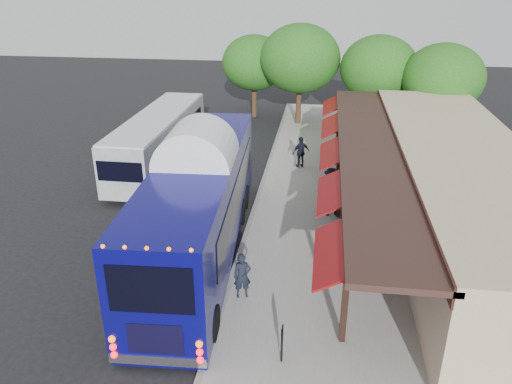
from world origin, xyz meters
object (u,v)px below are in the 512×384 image
at_px(coach_bus, 199,201).
at_px(ped_c, 301,152).
at_px(ped_a, 242,276).
at_px(sign_board, 282,340).
at_px(ped_d, 330,186).
at_px(city_bus, 159,138).
at_px(ped_b, 329,196).

relative_size(coach_bus, ped_c, 7.59).
relative_size(ped_a, ped_c, 0.92).
bearing_deg(sign_board, ped_d, 82.72).
height_order(coach_bus, ped_a, coach_bus).
relative_size(city_bus, ped_b, 6.46).
relative_size(ped_b, ped_d, 0.96).
bearing_deg(ped_d, coach_bus, 54.72).
relative_size(ped_a, sign_board, 1.47).
bearing_deg(sign_board, coach_bus, 122.46).
height_order(ped_b, sign_board, ped_b).
bearing_deg(ped_c, ped_d, 76.66).
bearing_deg(ped_a, sign_board, -79.92).
relative_size(coach_bus, city_bus, 1.19).
relative_size(coach_bus, ped_b, 7.66).
distance_m(coach_bus, city_bus, 9.84).
relative_size(ped_a, ped_b, 0.93).
bearing_deg(ped_a, ped_b, 48.54).
height_order(ped_c, ped_d, ped_d).
xyz_separation_m(coach_bus, ped_c, (3.27, 9.35, -1.20)).
bearing_deg(sign_board, ped_b, 82.27).
height_order(city_bus, ped_a, city_bus).
bearing_deg(coach_bus, ped_d, 41.69).
relative_size(ped_b, sign_board, 1.59).
height_order(city_bus, sign_board, city_bus).
bearing_deg(ped_d, city_bus, -13.18).
height_order(city_bus, ped_b, city_bus).
bearing_deg(ped_d, ped_a, 79.65).
distance_m(coach_bus, ped_a, 3.67).
bearing_deg(sign_board, ped_a, 118.36).
distance_m(city_bus, ped_c, 7.73).
height_order(city_bus, ped_c, city_bus).
xyz_separation_m(ped_b, ped_d, (0.06, 1.07, 0.03)).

